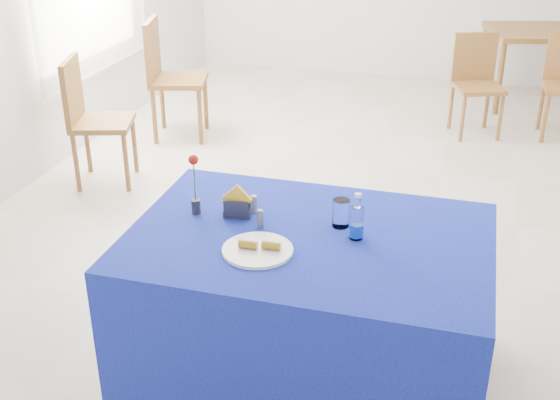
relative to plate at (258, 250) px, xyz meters
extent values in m
plane|color=beige|center=(0.09, 2.06, -0.77)|extent=(7.00, 7.00, 0.00)
plane|color=silver|center=(0.09, -1.44, 0.63)|extent=(5.00, 0.00, 5.00)
cylinder|color=white|center=(0.00, 0.00, 0.00)|extent=(0.30, 0.30, 0.01)
cylinder|color=white|center=(0.29, 0.32, 0.06)|extent=(0.08, 0.08, 0.13)
cylinder|color=gray|center=(-0.13, 0.35, 0.04)|extent=(0.03, 0.03, 0.08)
cylinder|color=slate|center=(-0.05, 0.22, 0.04)|extent=(0.03, 0.03, 0.08)
cube|color=navy|center=(0.18, 0.20, -0.39)|extent=(1.60, 1.10, 0.76)
cylinder|color=silver|center=(0.38, 0.23, 0.07)|extent=(0.06, 0.06, 0.15)
cylinder|color=#0B3EC5|center=(0.38, 0.23, 0.03)|extent=(0.06, 0.06, 0.06)
cylinder|color=white|center=(0.38, 0.23, 0.17)|extent=(0.03, 0.03, 0.05)
cylinder|color=white|center=(0.38, 0.23, 0.20)|extent=(0.03, 0.03, 0.01)
cube|color=#3C3C41|center=(-0.19, 0.29, 0.01)|extent=(0.13, 0.07, 0.03)
cube|color=#333337|center=(-0.18, 0.26, 0.04)|extent=(0.12, 0.02, 0.09)
cube|color=#393A3F|center=(-0.19, 0.31, 0.04)|extent=(0.12, 0.02, 0.09)
cube|color=yellow|center=(-0.19, 0.29, 0.08)|extent=(0.15, 0.02, 0.15)
cylinder|color=#222327|center=(-0.39, 0.27, 0.03)|extent=(0.04, 0.04, 0.07)
cylinder|color=#1B6F2B|center=(-0.39, 0.27, 0.14)|extent=(0.01, 0.01, 0.22)
sphere|color=#B60D0C|center=(-0.39, 0.27, 0.26)|extent=(0.05, 0.05, 0.05)
cube|color=brown|center=(1.54, 4.96, -0.04)|extent=(1.44, 1.12, 0.05)
cylinder|color=brown|center=(1.05, 4.47, -0.41)|extent=(0.05, 0.05, 0.71)
cylinder|color=brown|center=(0.87, 5.15, -0.41)|extent=(0.05, 0.05, 0.71)
cylinder|color=olive|center=(0.75, 3.60, -0.55)|extent=(0.03, 0.03, 0.43)
cylinder|color=olive|center=(1.07, 3.72, -0.55)|extent=(0.03, 0.03, 0.43)
cylinder|color=olive|center=(0.63, 3.92, -0.55)|extent=(0.03, 0.03, 0.43)
cylinder|color=olive|center=(0.95, 4.04, -0.55)|extent=(0.03, 0.03, 0.43)
cube|color=olive|center=(0.85, 3.82, -0.33)|extent=(0.51, 0.51, 0.04)
cube|color=olive|center=(0.79, 3.99, -0.10)|extent=(0.38, 0.17, 0.43)
cylinder|color=olive|center=(1.45, 3.77, -0.55)|extent=(0.04, 0.04, 0.44)
cylinder|color=olive|center=(1.43, 4.12, -0.55)|extent=(0.04, 0.04, 0.44)
cylinder|color=olive|center=(-1.61, 1.86, -0.54)|extent=(0.04, 0.04, 0.46)
cylinder|color=olive|center=(-1.72, 2.22, -0.54)|extent=(0.04, 0.04, 0.46)
cylinder|color=olive|center=(-1.97, 1.75, -0.54)|extent=(0.04, 0.04, 0.46)
cylinder|color=olive|center=(-2.08, 2.11, -0.54)|extent=(0.04, 0.04, 0.46)
cube|color=olive|center=(-1.85, 1.98, -0.29)|extent=(0.54, 0.54, 0.04)
cube|color=olive|center=(-2.03, 1.93, -0.04)|extent=(0.17, 0.43, 0.47)
cylinder|color=olive|center=(-1.44, 2.92, -0.52)|extent=(0.04, 0.04, 0.50)
cylinder|color=olive|center=(-1.54, 3.31, -0.52)|extent=(0.04, 0.04, 0.50)
cylinder|color=olive|center=(-1.83, 2.82, -0.52)|extent=(0.04, 0.04, 0.50)
cylinder|color=olive|center=(-1.93, 3.21, -0.52)|extent=(0.04, 0.04, 0.50)
cube|color=olive|center=(-1.69, 3.06, -0.25)|extent=(0.57, 0.57, 0.04)
cube|color=olive|center=(-1.89, 3.01, 0.02)|extent=(0.16, 0.46, 0.51)
cylinder|color=yellow|center=(-0.04, -0.01, 0.02)|extent=(0.08, 0.04, 0.03)
cylinder|color=beige|center=(0.00, 0.00, 0.02)|extent=(0.01, 0.03, 0.03)
cylinder|color=yellow|center=(0.06, 0.01, 0.02)|extent=(0.08, 0.04, 0.03)
cylinder|color=beige|center=(0.10, 0.01, 0.02)|extent=(0.01, 0.03, 0.03)
camera|label=1|loc=(0.79, -2.46, 1.49)|focal=45.00mm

